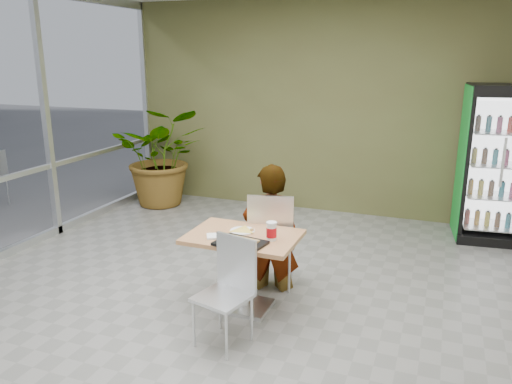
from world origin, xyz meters
TOP-DOWN VIEW (x-y plane):
  - ground at (0.00, 0.00)m, footprint 7.00×7.00m
  - room_envelope at (0.00, 0.00)m, footprint 6.00×7.00m
  - dining_table at (0.18, 0.13)m, footprint 1.03×0.73m
  - chair_far at (0.29, 0.62)m, footprint 0.55×0.56m
  - chair_near at (0.29, -0.42)m, footprint 0.49×0.50m
  - seated_woman at (0.27, 0.68)m, footprint 0.67×0.51m
  - pizza_plate at (0.14, 0.21)m, footprint 0.32×0.24m
  - soda_cup at (0.48, 0.09)m, footprint 0.10×0.10m
  - napkin_stack at (-0.04, -0.03)m, footprint 0.19×0.19m
  - cafeteria_tray at (0.26, -0.11)m, footprint 0.47×0.38m
  - beverage_fridge at (2.54, 3.03)m, footprint 0.99×0.80m
  - potted_plant at (-2.35, 2.90)m, footprint 1.82×1.72m

SIDE VIEW (x-z plane):
  - ground at x=0.00m, z-range 0.00..0.00m
  - seated_woman at x=0.27m, z-range -0.30..1.32m
  - chair_near at x=0.29m, z-range 0.08..0.99m
  - dining_table at x=0.18m, z-range 0.16..0.91m
  - chair_far at x=0.29m, z-range 0.09..1.13m
  - napkin_stack at x=-0.04m, z-range 0.75..0.77m
  - cafeteria_tray at x=0.26m, z-range 0.75..0.77m
  - pizza_plate at x=0.14m, z-range 0.75..0.78m
  - potted_plant at x=-2.35m, z-range 0.00..1.59m
  - soda_cup at x=0.48m, z-range 0.75..0.92m
  - beverage_fridge at x=2.54m, z-range 0.00..2.02m
  - room_envelope at x=0.00m, z-range 0.00..3.20m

